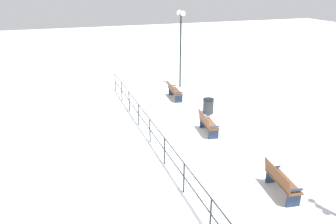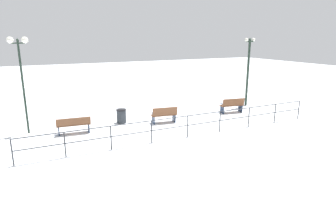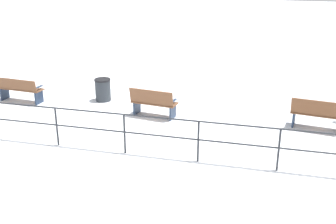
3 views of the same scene
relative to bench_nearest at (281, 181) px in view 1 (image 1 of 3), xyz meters
name	(u,v)px [view 1 (image 1 of 3)]	position (x,y,z in m)	size (l,w,h in m)	color
ground_plane	(211,133)	(0.00, 4.88, -0.49)	(80.00, 80.00, 0.00)	white
bench_nearest	(281,181)	(0.00, 0.00, 0.00)	(0.77, 1.59, 0.96)	brown
bench_second	(207,123)	(-0.18, 4.90, -0.02)	(0.76, 1.50, 0.95)	brown
bench_third	(174,91)	(0.06, 9.79, -0.02)	(0.67, 1.69, 0.88)	brown
lamppost_middle	(181,29)	(1.24, 11.85, 3.15)	(0.32, 0.93, 4.75)	#1E2D23
waterfront_railing	(150,126)	(-2.84, 4.88, 0.24)	(0.05, 15.20, 1.08)	#26282D
trash_bin	(208,106)	(0.92, 7.05, -0.09)	(0.56, 0.56, 0.79)	#2D3338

